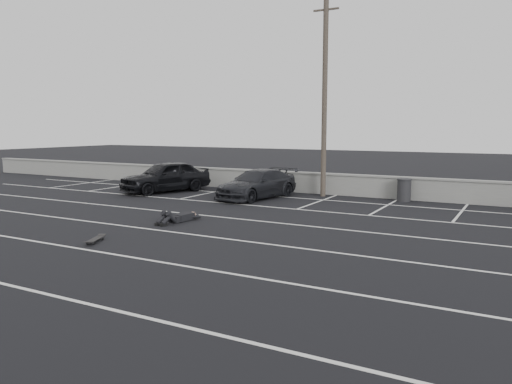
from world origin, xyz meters
The scene contains 9 objects.
ground centered at (0.00, 0.00, 0.00)m, with size 120.00×120.00×0.00m, color black.
seawall centered at (0.00, 14.00, 0.55)m, with size 50.00×0.45×1.06m.
stall_lines centered at (-0.08, 4.41, 0.00)m, with size 36.00×20.05×0.01m.
car_left centered at (-7.23, 10.78, 0.81)m, with size 1.90×4.73×1.61m, color black.
car_right centered at (-1.98, 11.05, 0.67)m, with size 1.89×4.64×1.35m, color black.
utility_pole centered at (0.52, 13.20, 4.76)m, with size 1.25×0.25×9.39m.
trash_bin centered at (4.35, 13.38, 0.53)m, with size 0.80×0.80×1.03m.
person centered at (-1.57, 4.78, 0.25)m, with size 1.14×2.54×0.50m, color black, non-canonical shape.
skateboard centered at (-1.77, 0.78, 0.08)m, with size 0.54×0.90×0.11m.
Camera 1 is at (9.25, -9.48, 3.36)m, focal length 35.00 mm.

